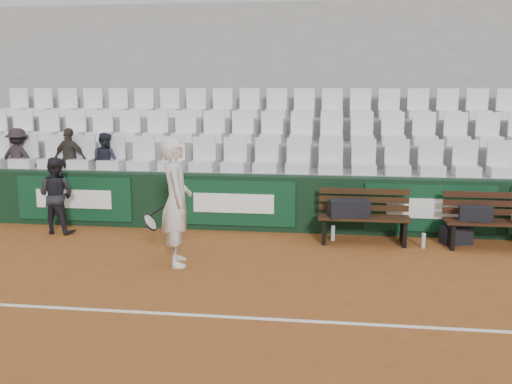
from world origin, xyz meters
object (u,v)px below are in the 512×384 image
sports_bag_left (349,208)px  spectator_c (104,139)px  water_bottle_near (333,233)px  spectator_a (17,136)px  water_bottle_far (423,241)px  bench_left (363,230)px  sports_bag_ground (456,235)px  tennis_player (176,202)px  spectator_b (69,136)px  ball_kid (56,195)px  sports_bag_right (476,213)px  bench_right (492,235)px

sports_bag_left → spectator_c: bearing=165.8°
water_bottle_near → spectator_a: (-6.20, 1.05, 1.48)m
water_bottle_far → spectator_a: spectator_a is taller
bench_left → sports_bag_ground: 1.53m
tennis_player → water_bottle_far: bearing=19.9°
tennis_player → spectator_b: 3.97m
spectator_b → sports_bag_left: bearing=178.6°
ball_kid → spectator_c: spectator_c is taller
sports_bag_ground → ball_kid: ball_kid is taller
sports_bag_ground → spectator_c: size_ratio=0.41×
sports_bag_left → spectator_c: spectator_c is taller
sports_bag_ground → spectator_b: spectator_b is taller
spectator_a → spectator_b: spectator_b is taller
tennis_player → spectator_a: size_ratio=1.55×
spectator_c → ball_kid: bearing=89.4°
spectator_a → spectator_b: bearing=-176.1°
water_bottle_far → ball_kid: size_ratio=0.18×
sports_bag_left → water_bottle_far: bearing=-6.7°
bench_left → water_bottle_far: bearing=-10.8°
water_bottle_far → ball_kid: ball_kid is taller
sports_bag_ground → water_bottle_near: sports_bag_ground is taller
sports_bag_ground → spectator_c: bearing=171.3°
sports_bag_right → sports_bag_left: bearing=179.5°
water_bottle_near → spectator_b: (-5.12, 1.05, 1.48)m
water_bottle_near → sports_bag_left: bearing=-27.9°
sports_bag_ground → water_bottle_far: (-0.57, -0.33, -0.02)m
sports_bag_ground → tennis_player: tennis_player is taller
ball_kid → spectator_c: bearing=-103.8°
sports_bag_left → tennis_player: (-2.51, -1.48, 0.35)m
ball_kid → spectator_c: size_ratio=1.19×
bench_left → water_bottle_far: (0.95, -0.18, -0.10)m
bench_left → sports_bag_right: size_ratio=2.98×
spectator_b → spectator_c: bearing=-169.0°
sports_bag_left → spectator_b: spectator_b is taller
sports_bag_left → tennis_player: bearing=-149.4°
sports_bag_ground → spectator_b: (-7.15, 0.99, 1.47)m
water_bottle_far → spectator_a: size_ratio=0.20×
spectator_c → sports_bag_right: bearing=-169.8°
bench_left → sports_bag_left: (-0.25, -0.04, 0.37)m
tennis_player → spectator_c: (-2.14, 2.67, 0.64)m
spectator_c → bench_right: bearing=-169.4°
bench_left → tennis_player: size_ratio=0.80×
sports_bag_left → sports_bag_ground: sports_bag_left is taller
bench_right → tennis_player: bearing=-163.0°
sports_bag_right → ball_kid: bearing=179.8°
water_bottle_near → ball_kid: ball_kid is taller
sports_bag_left → ball_kid: (-5.11, 0.00, 0.09)m
bench_left → water_bottle_near: bearing=169.6°
water_bottle_near → water_bottle_far: bearing=-10.7°
sports_bag_right → spectator_b: size_ratio=0.41×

